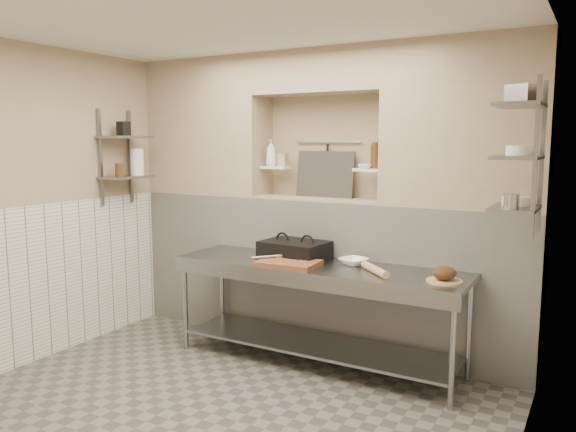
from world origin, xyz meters
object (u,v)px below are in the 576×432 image
Objects in this scene: jug_left at (137,162)px; bowl_alcove at (365,166)px; cutting_board at (289,263)px; panini_press at (295,250)px; mixing_bowl at (354,261)px; prep_table at (316,294)px; bottle_soap at (271,153)px; bread_loaf at (445,273)px; rolling_pin at (375,269)px.

bowl_alcove is at bearing 12.73° from jug_left.
bowl_alcove is at bearing 60.76° from cutting_board.
cutting_board is 3.95× the size of bowl_alcove.
mixing_bowl is (0.58, 0.01, -0.05)m from panini_press.
prep_table is 4.29× the size of panini_press.
mixing_bowl is 0.90× the size of bottle_soap.
bottle_soap reaches higher than prep_table.
bread_loaf is 3.29m from jug_left.
bowl_alcove is (-0.07, 0.39, 0.80)m from mixing_bowl.
bread_loaf is (1.41, -0.21, -0.01)m from panini_press.
bottle_soap reaches higher than cutting_board.
mixing_bowl is (0.46, 0.32, 0.01)m from cutting_board.
panini_press is 4.74× the size of bowl_alcove.
cutting_board is at bearing -49.41° from bottle_soap.
bowl_alcove is (-0.90, 0.61, 0.76)m from bread_loaf.
cutting_board is at bearing -139.14° from prep_table.
bowl_alcove is at bearing 42.50° from panini_press.
rolling_pin is at bearing -8.73° from panini_press.
cutting_board is 0.56m from mixing_bowl.
cutting_board is at bearing -65.66° from panini_press.
bread_loaf is at bearing -17.27° from bottle_soap.
rolling_pin is 1.06m from bowl_alcove.
jug_left is at bearing 178.33° from rolling_pin.
mixing_bowl is at bearing 142.52° from rolling_pin.
panini_press is at bearing 153.57° from prep_table.
rolling_pin is 2.76m from jug_left.
panini_press is 1.06m from bottle_soap.
prep_table is 5.15× the size of cutting_board.
panini_press is at bearing -141.92° from bowl_alcove.
prep_table is 1.16m from bread_loaf.
prep_table is at bearing -0.75° from jug_left.
bread_loaf is at bearing -0.96° from rolling_pin.
jug_left is (-1.90, 0.19, 0.82)m from cutting_board.
mixing_bowl is 0.87× the size of jug_left.
panini_press is 2.30× the size of bottle_soap.
cutting_board is 1.15m from bowl_alcove.
bread_loaf is at bearing -3.96° from panini_press.
cutting_board is at bearing -171.41° from rolling_pin.
bowl_alcove reaches higher than panini_press.
panini_press is (-0.30, 0.15, 0.34)m from prep_table.
bowl_alcove is (0.99, 0.02, -0.11)m from bottle_soap.
rolling_pin reaches higher than mixing_bowl.
prep_table is 0.47m from panini_press.
bread_loaf reaches higher than cutting_board.
bread_loaf is 1.38× the size of bowl_alcove.
bottle_soap reaches higher than jug_left.
rolling_pin is at bearing -37.48° from mixing_bowl.
cutting_board is 2.14× the size of mixing_bowl.
prep_table is 2.36m from jug_left.
jug_left reaches higher than prep_table.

